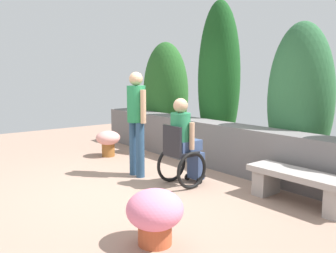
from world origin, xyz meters
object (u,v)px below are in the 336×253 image
at_px(stone_bench, 300,183).
at_px(person_in_wheelchair, 183,145).
at_px(person_standing_companion, 136,117).
at_px(flower_pot_purple_near, 108,140).
at_px(flower_pot_terracotta_by_wall, 155,214).

relative_size(stone_bench, person_in_wheelchair, 1.06).
distance_m(stone_bench, person_standing_companion, 2.69).
bearing_deg(stone_bench, person_standing_companion, -157.16).
bearing_deg(person_in_wheelchair, person_standing_companion, -151.87).
relative_size(flower_pot_purple_near, flower_pot_terracotta_by_wall, 0.93).
distance_m(person_in_wheelchair, flower_pot_purple_near, 2.45).
xyz_separation_m(person_standing_companion, flower_pot_terracotta_by_wall, (2.17, -1.22, -0.68)).
height_order(stone_bench, person_standing_companion, person_standing_companion).
xyz_separation_m(person_in_wheelchair, flower_pot_terracotta_by_wall, (1.33, -1.50, -0.31)).
distance_m(person_in_wheelchair, person_standing_companion, 0.97).
height_order(person_standing_companion, flower_pot_terracotta_by_wall, person_standing_companion).
bearing_deg(person_standing_companion, person_in_wheelchair, 32.62).
distance_m(person_in_wheelchair, flower_pot_terracotta_by_wall, 2.02).
bearing_deg(person_in_wheelchair, flower_pot_purple_near, -171.45).
xyz_separation_m(person_in_wheelchair, person_standing_companion, (-0.85, -0.28, 0.37)).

